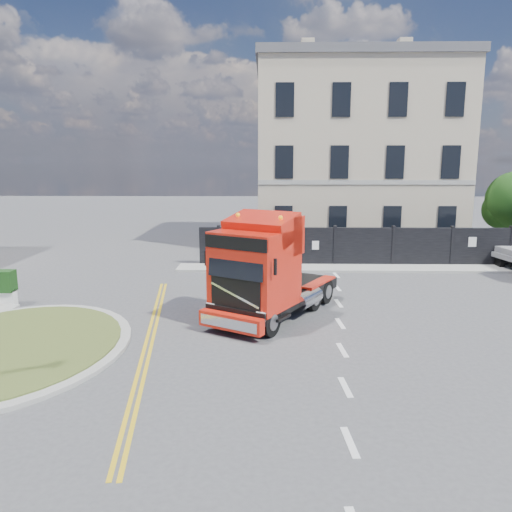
{
  "coord_description": "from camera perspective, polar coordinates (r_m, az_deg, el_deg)",
  "views": [
    {
      "loc": [
        0.44,
        -16.47,
        5.4
      ],
      "look_at": [
        0.07,
        2.23,
        1.8
      ],
      "focal_mm": 35.0,
      "sensor_mm": 36.0,
      "label": 1
    }
  ],
  "objects": [
    {
      "name": "hoarding_fence",
      "position": [
        26.56,
        14.42,
        1.01
      ],
      "size": [
        18.8,
        0.25,
        2.0
      ],
      "color": "black",
      "rests_on": "ground"
    },
    {
      "name": "pavement_far",
      "position": [
        25.75,
        13.58,
        -1.39
      ],
      "size": [
        20.0,
        1.6,
        0.12
      ],
      "primitive_type": "cube",
      "color": "gray",
      "rests_on": "ground"
    },
    {
      "name": "truck",
      "position": [
        16.84,
        0.9,
        -2.11
      ],
      "size": [
        4.93,
        6.3,
        3.59
      ],
      "rotation": [
        0.0,
        0.0,
        -0.52
      ],
      "color": "black",
      "rests_on": "ground"
    },
    {
      "name": "ground",
      "position": [
        17.34,
        -0.37,
        -7.25
      ],
      "size": [
        120.0,
        120.0,
        0.0
      ],
      "primitive_type": "plane",
      "color": "#424244",
      "rests_on": "ground"
    },
    {
      "name": "georgian_building",
      "position": [
        33.44,
        10.92,
        11.33
      ],
      "size": [
        12.3,
        10.3,
        12.8
      ],
      "color": "#B2A58D",
      "rests_on": "ground"
    },
    {
      "name": "tree",
      "position": [
        31.88,
        27.19,
        5.46
      ],
      "size": [
        3.2,
        3.2,
        4.8
      ],
      "color": "#382619",
      "rests_on": "ground"
    },
    {
      "name": "traffic_island",
      "position": [
        16.28,
        -26.5,
        -9.36
      ],
      "size": [
        6.8,
        6.8,
        0.17
      ],
      "color": "gray",
      "rests_on": "ground"
    }
  ]
}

